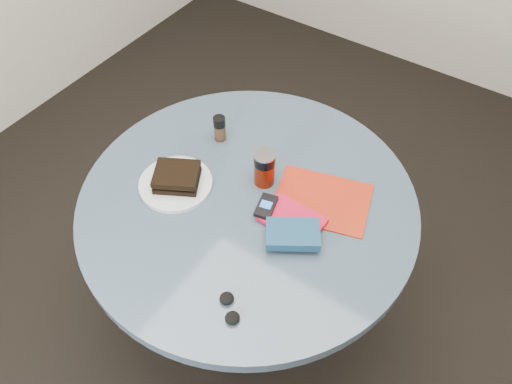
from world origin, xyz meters
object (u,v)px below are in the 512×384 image
Objects in this scene: headphones at (229,308)px; pepper_grinder at (220,128)px; mp3_player at (266,206)px; plate at (176,184)px; red_book at (292,220)px; magazine at (322,200)px; table at (248,231)px; sandwich at (177,177)px; novel at (293,234)px; soda_can at (264,168)px.

pepper_grinder is at bearing 128.63° from headphones.
plate is at bearing -166.63° from mp3_player.
magazine is at bearing 76.45° from red_book.
mp3_player reaches higher than table.
table is 0.29m from sandwich.
pepper_grinder is at bearing 92.17° from plate.
novel is at bearing -21.22° from mp3_player.
mp3_player is at bearing -54.25° from soda_can.
novel is 0.27m from headphones.
mp3_player is at bearing -30.55° from pepper_grinder.
red_book is at bearing 92.12° from headphones.
novel reaches higher than plate.
soda_can is at bearing 110.27° from novel.
soda_can is 0.81× the size of novel.
pepper_grinder is (-0.22, 0.16, 0.21)m from table.
headphones is (0.09, -0.31, -0.02)m from mp3_player.
headphones is at bearing -32.90° from plate.
pepper_grinder reaches higher than mp3_player.
table is at bearing 20.45° from plate.
plate is at bearing -166.40° from red_book.
sandwich is 1.85× the size of pepper_grinder.
mp3_player is 0.32m from headphones.
pepper_grinder is 0.41m from magazine.
plate is 2.45× the size of pepper_grinder.
red_book is at bearing 7.15° from mp3_player.
table is 6.88× the size of novel.
plate is 0.80× the size of magazine.
novel reaches higher than mp3_player.
mp3_player is at bearing 126.24° from novel.
pepper_grinder is 0.34m from mp3_player.
soda_can is (0.00, 0.08, 0.22)m from table.
magazine is 0.17m from mp3_player.
soda_can is at bearing 111.88° from headphones.
table is at bearing -164.26° from magazine.
table is 0.23m from red_book.
pepper_grinder reaches higher than magazine.
plate is at bearing -87.83° from pepper_grinder.
headphones is at bearing -86.26° from red_book.
red_book is (0.37, -0.16, -0.03)m from pepper_grinder.
plate is 0.37m from red_book.
headphones is at bearing -127.25° from novel.
sandwich is at bearing -167.30° from mp3_player.
sandwich is 0.23m from pepper_grinder.
soda_can is 0.23m from pepper_grinder.
plate is 2.32× the size of headphones.
pepper_grinder is 0.62× the size of novel.
red_book is (0.15, -0.00, 0.18)m from table.
soda_can is at bearing 87.34° from table.
mp3_player is (0.28, 0.06, -0.01)m from sandwich.
soda_can is 0.19m from magazine.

